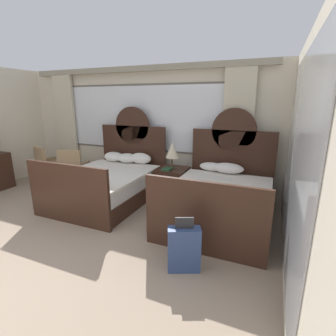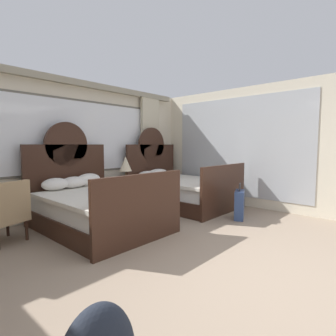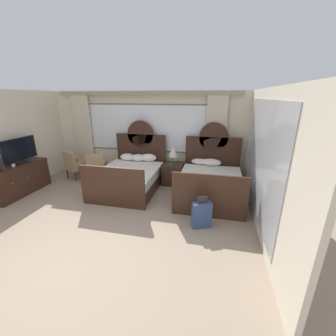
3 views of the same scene
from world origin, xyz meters
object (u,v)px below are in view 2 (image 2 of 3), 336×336
at_px(armchair_by_window_left, 6,211).
at_px(suitcase_on_floor, 239,205).
at_px(bed_near_mirror, 182,190).
at_px(nightstand_between_beds, 126,196).
at_px(table_lamp_on_nightstand, 125,164).
at_px(book_on_nightstand, 127,182).
at_px(bed_near_window, 97,206).

relative_size(armchair_by_window_left, suitcase_on_floor, 1.32).
bearing_deg(bed_near_mirror, armchair_by_window_left, 173.95).
relative_size(nightstand_between_beds, table_lamp_on_nightstand, 1.16).
xyz_separation_m(nightstand_between_beds, table_lamp_on_nightstand, (-0.01, -0.01, 0.68)).
distance_m(book_on_nightstand, suitcase_on_floor, 2.30).
xyz_separation_m(table_lamp_on_nightstand, armchair_by_window_left, (-2.37, -0.26, -0.53)).
distance_m(nightstand_between_beds, armchair_by_window_left, 2.40).
distance_m(bed_near_mirror, suitcase_on_floor, 1.50).
bearing_deg(nightstand_between_beds, book_on_nightstand, -117.01).
height_order(table_lamp_on_nightstand, armchair_by_window_left, table_lamp_on_nightstand).
xyz_separation_m(bed_near_window, table_lamp_on_nightstand, (1.12, 0.62, 0.62)).
bearing_deg(table_lamp_on_nightstand, bed_near_window, -151.13).
relative_size(table_lamp_on_nightstand, armchair_by_window_left, 0.60).
relative_size(nightstand_between_beds, suitcase_on_floor, 0.91).
height_order(nightstand_between_beds, suitcase_on_floor, suitcase_on_floor).
relative_size(bed_near_window, table_lamp_on_nightstand, 3.99).
xyz_separation_m(book_on_nightstand, suitcase_on_floor, (1.07, -2.01, -0.36)).
bearing_deg(bed_near_window, nightstand_between_beds, 28.94).
bearing_deg(suitcase_on_floor, bed_near_mirror, 85.72).
distance_m(table_lamp_on_nightstand, armchair_by_window_left, 2.44).
bearing_deg(book_on_nightstand, armchair_by_window_left, -176.42).
xyz_separation_m(bed_near_window, suitcase_on_floor, (2.13, -1.51, -0.10)).
bearing_deg(suitcase_on_floor, nightstand_between_beds, 115.30).
bearing_deg(book_on_nightstand, table_lamp_on_nightstand, 64.47).
bearing_deg(table_lamp_on_nightstand, book_on_nightstand, -115.53).
bearing_deg(armchair_by_window_left, bed_near_window, -15.90).
bearing_deg(nightstand_between_beds, bed_near_window, -151.06).
bearing_deg(bed_near_window, suitcase_on_floor, -35.31).
xyz_separation_m(bed_near_window, armchair_by_window_left, (-1.25, 0.36, 0.09)).
height_order(nightstand_between_beds, table_lamp_on_nightstand, table_lamp_on_nightstand).
relative_size(table_lamp_on_nightstand, book_on_nightstand, 2.07).
bearing_deg(nightstand_between_beds, suitcase_on_floor, -64.70).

